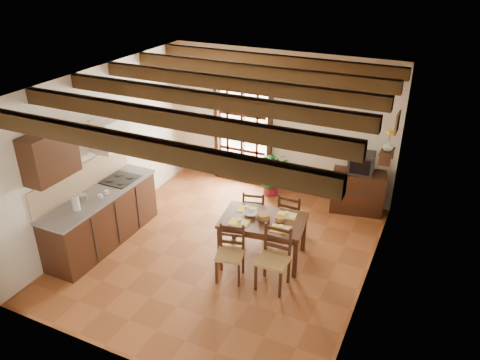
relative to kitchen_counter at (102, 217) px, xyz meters
The scene contains 25 objects.
ground_plane 2.10m from the kitchen_counter, 17.06° to the left, with size 5.00×5.00×0.00m, color brown.
room_shell 2.45m from the kitchen_counter, 17.06° to the left, with size 4.52×5.02×2.81m.
ceiling_beams 3.02m from the kitchen_counter, 17.06° to the left, with size 4.50×4.34×0.20m.
french_door 3.33m from the kitchen_counter, 69.23° to the left, with size 1.26×0.11×2.32m.
kitchen_counter is the anchor object (origin of this frame).
upper_cabinet 1.55m from the kitchen_counter, 99.72° to the right, with size 0.35×0.80×0.70m, color #331B10.
range_hood 1.38m from the kitchen_counter, 99.79° to the left, with size 0.38×0.60×0.54m.
counter_items 0.49m from the kitchen_counter, 89.91° to the left, with size 0.50×1.43×0.25m.
dining_table 2.68m from the kitchen_counter, 16.00° to the left, with size 1.40×1.01×0.71m.
chair_near_left 2.36m from the kitchen_counter, ahead, with size 0.47×0.46×0.86m.
chair_near_right 3.00m from the kitchen_counter, ahead, with size 0.44×0.42×0.95m.
chair_far_left 2.56m from the kitchen_counter, 31.99° to the left, with size 0.46×0.45×0.84m.
chair_far_right 3.16m from the kitchen_counter, 27.20° to the left, with size 0.42×0.40×0.88m.
table_setting 2.69m from the kitchen_counter, 16.00° to the left, with size 0.95×0.63×0.09m.
table_bowl 2.47m from the kitchen_counter, 17.82° to the left, with size 0.22×0.22×0.05m, color white.
sideboard 4.59m from the kitchen_counter, 38.01° to the left, with size 0.95×0.43×0.81m, color #331B10.
crt_tv 4.61m from the kitchen_counter, 37.96° to the left, with size 0.47×0.43×0.38m.
fuse_box 4.80m from the kitchen_counter, 41.72° to the left, with size 0.25×0.03×0.32m, color white.
plant_pot 3.39m from the kitchen_counter, 55.53° to the left, with size 0.33×0.33×0.20m, color maroon.
potted_plant 3.37m from the kitchen_counter, 55.53° to the left, with size 1.79×1.54×2.00m, color #144C19.
wall_shelf 4.76m from the kitchen_counter, 28.25° to the left, with size 0.20×0.42×0.20m.
shelf_vase 4.80m from the kitchen_counter, 28.25° to the left, with size 0.15×0.15×0.15m, color #B2BFB2.
shelf_flowers 4.85m from the kitchen_counter, 28.25° to the left, with size 0.14×0.14×0.36m.
framed_picture 4.98m from the kitchen_counter, 27.77° to the left, with size 0.03×0.32×0.32m.
pendant_lamp 3.15m from the kitchen_counter, 18.03° to the left, with size 0.36×0.36×0.84m.
Camera 1 is at (2.93, -5.62, 4.52)m, focal length 35.00 mm.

